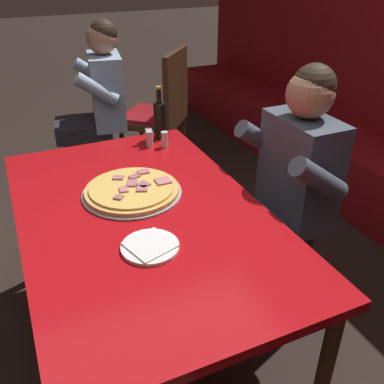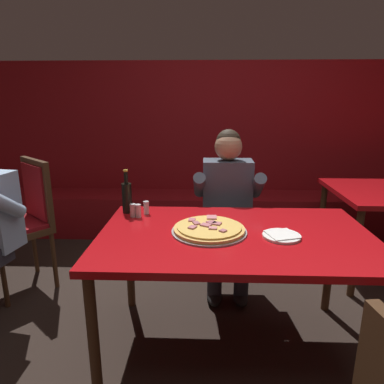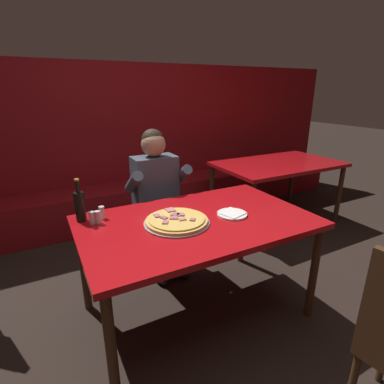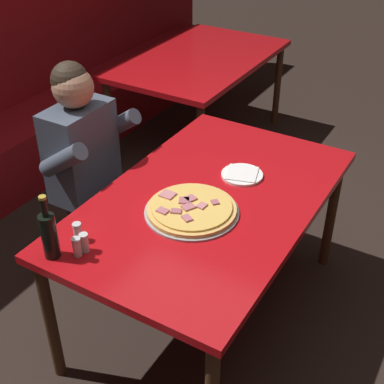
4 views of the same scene
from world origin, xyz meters
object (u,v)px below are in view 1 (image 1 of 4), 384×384
Objects in this scene: diner_seated_blue_shirt at (283,188)px; dining_chair_near_right at (162,108)px; shaker_oregano at (165,140)px; main_dining_table at (143,225)px; diner_standing_companion at (96,102)px; pizza at (132,190)px; shaker_parmesan at (149,137)px; plate_white_paper at (150,246)px; shaker_red_pepper_flakes at (150,140)px; beer_bottle at (160,119)px.

dining_chair_near_right is at bearing -179.74° from diner_seated_blue_shirt.
main_dining_table is at bearing -29.56° from shaker_oregano.
diner_standing_companion is at bearing -162.97° from diner_seated_blue_shirt.
diner_standing_companion reaches higher than pizza.
dining_chair_near_right is at bearing 155.72° from shaker_parmesan.
plate_white_paper is at bearing -19.05° from shaker_parmesan.
shaker_parmesan is 1.00× the size of shaker_red_pepper_flakes.
plate_white_paper is 2.44× the size of shaker_oregano.
shaker_oregano reaches higher than main_dining_table.
shaker_red_pepper_flakes is (0.04, -0.01, 0.00)m from shaker_parmesan.
pizza reaches higher than plate_white_paper.
shaker_parmesan is (-0.89, 0.31, 0.03)m from plate_white_paper.
beer_bottle reaches higher than pizza.
main_dining_table is 3.59× the size of pizza.
shaker_oregano is at bearing 59.94° from shaker_red_pepper_flakes.
diner_standing_companion is (-1.64, 0.19, 0.02)m from main_dining_table.
diner_standing_companion reaches higher than beer_bottle.
shaker_oregano is 0.08m from shaker_red_pepper_flakes.
pizza is 0.52m from shaker_oregano.
shaker_oregano is at bearing 155.55° from plate_white_paper.
diner_seated_blue_shirt is 1.72m from diner_standing_companion.
dining_chair_near_right reaches higher than main_dining_table.
shaker_parmesan and shaker_red_pepper_flakes have the same top height.
diner_seated_blue_shirt is at bearing 77.42° from pizza.
shaker_oregano is 0.07× the size of diner_standing_companion.
dining_chair_near_right is at bearing 85.49° from diner_standing_companion.
diner_seated_blue_shirt is at bearing 34.35° from shaker_parmesan.
beer_bottle is 3.40× the size of shaker_oregano.
plate_white_paper is at bearing -11.40° from main_dining_table.
shaker_oregano is at bearing -10.24° from beer_bottle.
diner_seated_blue_shirt reaches higher than pizza.
plate_white_paper is 1.03m from beer_bottle.
shaker_red_pepper_flakes is at bearing 3.04° from diner_standing_companion.
beer_bottle is 1.00m from dining_chair_near_right.
beer_bottle reaches higher than dining_chair_near_right.
pizza is 2.06× the size of plate_white_paper.
shaker_parmesan is 0.07× the size of diner_standing_companion.
diner_seated_blue_shirt reaches higher than plate_white_paper.
shaker_oregano is at bearing -19.67° from dining_chair_near_right.
pizza is 0.55m from shaker_parmesan.
beer_bottle is (-0.54, 0.33, 0.09)m from pizza.
diner_seated_blue_shirt is at bearing 17.03° from diner_standing_companion.
pizza is 1.61m from dining_chair_near_right.
pizza is at bearing -31.58° from beer_bottle.
beer_bottle is 0.23× the size of diner_standing_companion.
diner_seated_blue_shirt is at bearing 26.89° from beer_bottle.
pizza is at bearing -26.90° from shaker_parmesan.
plate_white_paper is 2.44× the size of shaker_red_pepper_flakes.
shaker_red_pepper_flakes reaches higher than plate_white_paper.
main_dining_table is 0.27m from plate_white_paper.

